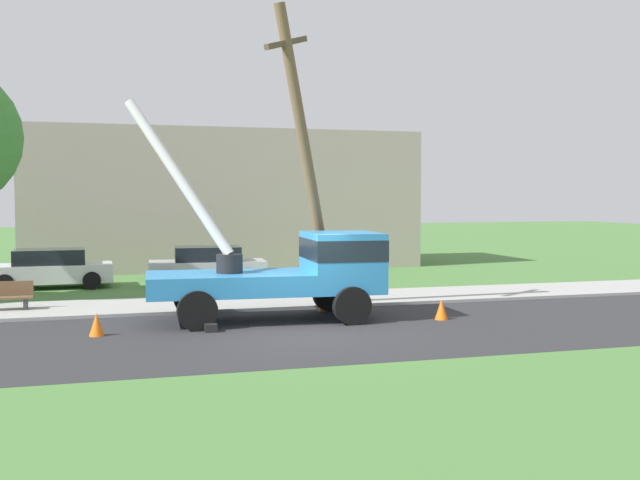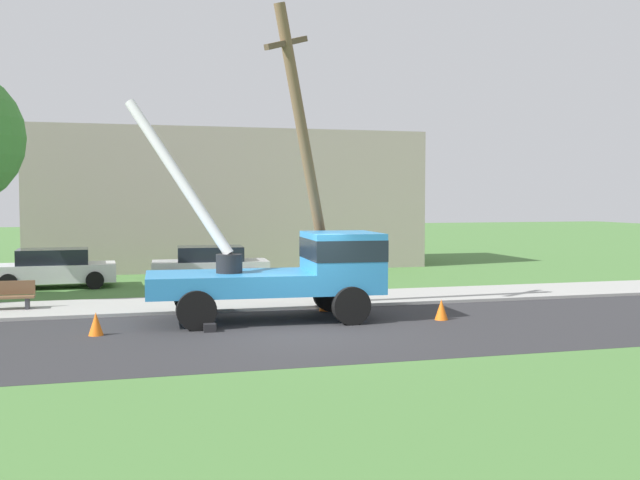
{
  "view_description": "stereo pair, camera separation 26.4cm",
  "coord_description": "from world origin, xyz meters",
  "px_view_note": "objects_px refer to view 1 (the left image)",
  "views": [
    {
      "loc": [
        -4.83,
        -17.59,
        3.31
      ],
      "look_at": [
        0.99,
        2.32,
        2.13
      ],
      "focal_mm": 42.23,
      "sensor_mm": 36.0,
      "label": 1
    },
    {
      "loc": [
        -4.58,
        -17.66,
        3.31
      ],
      "look_at": [
        0.99,
        2.32,
        2.13
      ],
      "focal_mm": 42.23,
      "sensor_mm": 36.0,
      "label": 2
    }
  ],
  "objects_px": {
    "parked_sedan_silver": "(207,265)",
    "traffic_cone_curbside": "(325,301)",
    "traffic_cone_ahead": "(441,309)",
    "leaning_utility_pole": "(306,157)",
    "traffic_cone_behind": "(97,324)",
    "utility_truck": "(295,267)",
    "parked_sedan_white": "(50,269)",
    "park_bench": "(3,297)"
  },
  "relations": [
    {
      "from": "traffic_cone_ahead",
      "to": "traffic_cone_behind",
      "type": "height_order",
      "value": "same"
    },
    {
      "from": "utility_truck",
      "to": "traffic_cone_curbside",
      "type": "height_order",
      "value": "utility_truck"
    },
    {
      "from": "parked_sedan_silver",
      "to": "parked_sedan_white",
      "type": "bearing_deg",
      "value": 178.69
    },
    {
      "from": "traffic_cone_curbside",
      "to": "park_bench",
      "type": "height_order",
      "value": "park_bench"
    },
    {
      "from": "traffic_cone_behind",
      "to": "parked_sedan_white",
      "type": "xyz_separation_m",
      "value": [
        -1.68,
        10.4,
        0.43
      ]
    },
    {
      "from": "traffic_cone_behind",
      "to": "utility_truck",
      "type": "bearing_deg",
      "value": 11.93
    },
    {
      "from": "parked_sedan_silver",
      "to": "traffic_cone_ahead",
      "type": "bearing_deg",
      "value": -64.74
    },
    {
      "from": "leaning_utility_pole",
      "to": "traffic_cone_behind",
      "type": "relative_size",
      "value": 15.56
    },
    {
      "from": "utility_truck",
      "to": "leaning_utility_pole",
      "type": "bearing_deg",
      "value": 64.07
    },
    {
      "from": "traffic_cone_ahead",
      "to": "traffic_cone_behind",
      "type": "relative_size",
      "value": 1.0
    },
    {
      "from": "utility_truck",
      "to": "park_bench",
      "type": "height_order",
      "value": "utility_truck"
    },
    {
      "from": "traffic_cone_behind",
      "to": "traffic_cone_ahead",
      "type": "bearing_deg",
      "value": -0.68
    },
    {
      "from": "leaning_utility_pole",
      "to": "traffic_cone_ahead",
      "type": "height_order",
      "value": "leaning_utility_pole"
    },
    {
      "from": "traffic_cone_ahead",
      "to": "parked_sedan_white",
      "type": "xyz_separation_m",
      "value": [
        -10.62,
        10.5,
        0.43
      ]
    },
    {
      "from": "traffic_cone_behind",
      "to": "parked_sedan_silver",
      "type": "xyz_separation_m",
      "value": [
        4.05,
        10.27,
        0.43
      ]
    },
    {
      "from": "utility_truck",
      "to": "traffic_cone_ahead",
      "type": "xyz_separation_m",
      "value": [
        3.76,
        -1.2,
        -1.13
      ]
    },
    {
      "from": "traffic_cone_behind",
      "to": "parked_sedan_white",
      "type": "distance_m",
      "value": 10.54
    },
    {
      "from": "leaning_utility_pole",
      "to": "traffic_cone_behind",
      "type": "xyz_separation_m",
      "value": [
        -5.88,
        -2.55,
        -4.19
      ]
    },
    {
      "from": "parked_sedan_silver",
      "to": "traffic_cone_behind",
      "type": "bearing_deg",
      "value": -111.52
    },
    {
      "from": "traffic_cone_ahead",
      "to": "parked_sedan_silver",
      "type": "height_order",
      "value": "parked_sedan_silver"
    },
    {
      "from": "traffic_cone_ahead",
      "to": "leaning_utility_pole",
      "type": "bearing_deg",
      "value": 139.04
    },
    {
      "from": "traffic_cone_curbside",
      "to": "parked_sedan_silver",
      "type": "bearing_deg",
      "value": 106.22
    },
    {
      "from": "traffic_cone_ahead",
      "to": "park_bench",
      "type": "xyz_separation_m",
      "value": [
        -11.51,
        4.53,
        0.18
      ]
    },
    {
      "from": "traffic_cone_ahead",
      "to": "parked_sedan_silver",
      "type": "bearing_deg",
      "value": 115.26
    },
    {
      "from": "traffic_cone_behind",
      "to": "parked_sedan_white",
      "type": "bearing_deg",
      "value": 99.16
    },
    {
      "from": "parked_sedan_silver",
      "to": "traffic_cone_curbside",
      "type": "bearing_deg",
      "value": -73.78
    },
    {
      "from": "traffic_cone_ahead",
      "to": "traffic_cone_curbside",
      "type": "height_order",
      "value": "same"
    },
    {
      "from": "traffic_cone_ahead",
      "to": "traffic_cone_curbside",
      "type": "relative_size",
      "value": 1.0
    },
    {
      "from": "parked_sedan_white",
      "to": "parked_sedan_silver",
      "type": "bearing_deg",
      "value": -1.31
    },
    {
      "from": "traffic_cone_behind",
      "to": "traffic_cone_curbside",
      "type": "height_order",
      "value": "same"
    },
    {
      "from": "leaning_utility_pole",
      "to": "traffic_cone_ahead",
      "type": "xyz_separation_m",
      "value": [
        3.06,
        -2.65,
        -4.19
      ]
    },
    {
      "from": "traffic_cone_behind",
      "to": "parked_sedan_white",
      "type": "relative_size",
      "value": 0.13
    },
    {
      "from": "parked_sedan_silver",
      "to": "park_bench",
      "type": "bearing_deg",
      "value": -138.57
    },
    {
      "from": "utility_truck",
      "to": "parked_sedan_white",
      "type": "bearing_deg",
      "value": 126.37
    },
    {
      "from": "utility_truck",
      "to": "leaning_utility_pole",
      "type": "height_order",
      "value": "leaning_utility_pole"
    },
    {
      "from": "leaning_utility_pole",
      "to": "parked_sedan_silver",
      "type": "xyz_separation_m",
      "value": [
        -1.84,
        7.72,
        -3.75
      ]
    },
    {
      "from": "utility_truck",
      "to": "traffic_cone_curbside",
      "type": "bearing_deg",
      "value": 45.39
    },
    {
      "from": "leaning_utility_pole",
      "to": "traffic_cone_ahead",
      "type": "relative_size",
      "value": 15.56
    },
    {
      "from": "traffic_cone_behind",
      "to": "leaning_utility_pole",
      "type": "bearing_deg",
      "value": 23.42
    },
    {
      "from": "leaning_utility_pole",
      "to": "utility_truck",
      "type": "bearing_deg",
      "value": -115.93
    },
    {
      "from": "utility_truck",
      "to": "traffic_cone_behind",
      "type": "xyz_separation_m",
      "value": [
        -5.18,
        -1.09,
        -1.13
      ]
    },
    {
      "from": "leaning_utility_pole",
      "to": "traffic_cone_curbside",
      "type": "height_order",
      "value": "leaning_utility_pole"
    }
  ]
}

